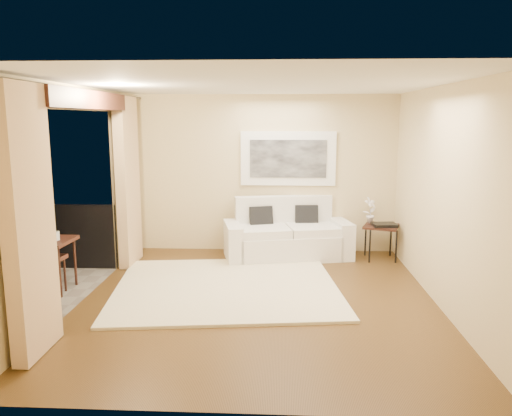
# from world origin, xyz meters

# --- Properties ---
(floor) EXTENTS (5.00, 5.00, 0.00)m
(floor) POSITION_xyz_m (0.00, 0.00, 0.00)
(floor) COLOR #543918
(floor) RESTS_ON ground
(room_shell) EXTENTS (5.00, 6.40, 5.00)m
(room_shell) POSITION_xyz_m (-2.13, 0.00, 2.52)
(room_shell) COLOR white
(room_shell) RESTS_ON ground
(balcony) EXTENTS (1.81, 2.60, 1.17)m
(balcony) POSITION_xyz_m (-3.31, 0.00, 0.18)
(balcony) COLOR #605B56
(balcony) RESTS_ON ground
(curtains) EXTENTS (0.16, 4.80, 2.64)m
(curtains) POSITION_xyz_m (-2.11, 0.00, 1.34)
(curtains) COLOR #DDB788
(curtains) RESTS_ON ground
(artwork) EXTENTS (1.62, 0.07, 0.92)m
(artwork) POSITION_xyz_m (0.40, 2.46, 1.62)
(artwork) COLOR white
(artwork) RESTS_ON room_shell
(rug) EXTENTS (3.28, 2.94, 0.04)m
(rug) POSITION_xyz_m (-0.45, 0.43, 0.02)
(rug) COLOR #F1E7C2
(rug) RESTS_ON floor
(sofa) EXTENTS (2.20, 1.29, 0.99)m
(sofa) POSITION_xyz_m (0.38, 2.09, 0.35)
(sofa) COLOR white
(sofa) RESTS_ON floor
(side_table) EXTENTS (0.67, 0.67, 0.57)m
(side_table) POSITION_xyz_m (1.93, 2.00, 0.52)
(side_table) COLOR black
(side_table) RESTS_ON floor
(tray) EXTENTS (0.41, 0.32, 0.05)m
(tray) POSITION_xyz_m (1.96, 1.91, 0.60)
(tray) COLOR black
(tray) RESTS_ON side_table
(orchid) EXTENTS (0.28, 0.26, 0.43)m
(orchid) POSITION_xyz_m (1.77, 2.17, 0.79)
(orchid) COLOR white
(orchid) RESTS_ON side_table
(bistro_table) EXTENTS (0.63, 0.63, 0.71)m
(bistro_table) POSITION_xyz_m (-2.81, 0.22, 0.63)
(bistro_table) COLOR black
(bistro_table) RESTS_ON balcony
(balcony_chair_far) EXTENTS (0.51, 0.52, 1.06)m
(balcony_chair_far) POSITION_xyz_m (-2.83, -0.06, 0.62)
(balcony_chair_far) COLOR black
(balcony_chair_far) RESTS_ON balcony
(ice_bucket) EXTENTS (0.18, 0.18, 0.20)m
(ice_bucket) POSITION_xyz_m (-3.00, 0.36, 0.81)
(ice_bucket) COLOR silver
(ice_bucket) RESTS_ON bistro_table
(candle) EXTENTS (0.06, 0.06, 0.07)m
(candle) POSITION_xyz_m (-2.76, 0.32, 0.74)
(candle) COLOR red
(candle) RESTS_ON bistro_table
(vase) EXTENTS (0.04, 0.04, 0.18)m
(vase) POSITION_xyz_m (-2.79, 0.01, 0.80)
(vase) COLOR white
(vase) RESTS_ON bistro_table
(glass_a) EXTENTS (0.06, 0.06, 0.12)m
(glass_a) POSITION_xyz_m (-2.68, 0.17, 0.77)
(glass_a) COLOR silver
(glass_a) RESTS_ON bistro_table
(glass_b) EXTENTS (0.06, 0.06, 0.12)m
(glass_b) POSITION_xyz_m (-2.67, 0.20, 0.77)
(glass_b) COLOR silver
(glass_b) RESTS_ON bistro_table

